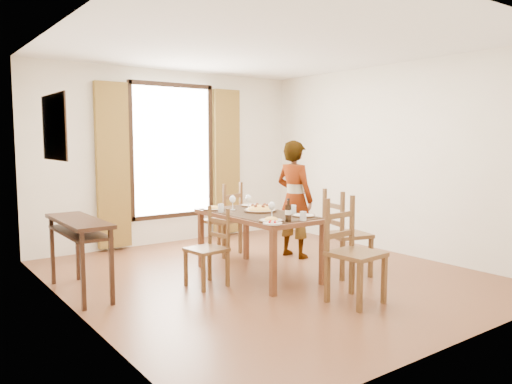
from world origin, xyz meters
TOP-DOWN VIEW (x-y plane):
  - ground at (0.00, 0.00)m, footprint 5.00×5.00m
  - room_shell at (-0.00, 0.13)m, footprint 4.60×5.10m
  - console_table at (-2.03, 0.60)m, footprint 0.38×1.20m
  - dining_table at (-0.08, 0.08)m, footprint 0.83×1.61m
  - chair_west at (-0.78, 0.06)m, footprint 0.42×0.42m
  - chair_north at (0.17, 1.24)m, footprint 0.58×0.58m
  - chair_south at (0.09, -1.28)m, footprint 0.51×0.51m
  - chair_east at (0.75, -0.54)m, footprint 0.55×0.55m
  - man at (0.89, 0.55)m, footprint 0.72×0.59m
  - plate_sw at (-0.34, -0.51)m, footprint 0.27×0.27m
  - plate_se at (0.17, -0.45)m, footprint 0.27×0.27m
  - plate_nw at (-0.36, 0.62)m, footprint 0.27×0.27m
  - plate_ne at (0.20, 0.63)m, footprint 0.27×0.27m
  - pasta_platter at (0.00, 0.15)m, footprint 0.40×0.40m
  - caprese_plate at (-0.42, -0.64)m, footprint 0.20×0.20m
  - wine_glass_a at (-0.17, -0.30)m, footprint 0.08×0.08m
  - wine_glass_b at (0.03, 0.43)m, footprint 0.08×0.08m
  - wine_glass_c at (-0.18, 0.47)m, footprint 0.08×0.08m
  - tumbler_a at (0.24, -0.19)m, footprint 0.07×0.07m
  - tumbler_b at (-0.40, 0.41)m, footprint 0.07×0.07m
  - tumbler_c at (-0.02, -0.66)m, footprint 0.07×0.07m
  - wine_bottle at (-0.19, -0.61)m, footprint 0.07×0.07m

SIDE VIEW (x-z plane):
  - ground at x=0.00m, z-range 0.00..0.00m
  - chair_west at x=-0.78m, z-range -0.03..0.84m
  - chair_north at x=0.17m, z-range -0.04..0.99m
  - chair_east at x=0.75m, z-range -0.04..1.00m
  - chair_south at x=0.09m, z-range -0.04..1.01m
  - dining_table at x=-0.08m, z-range 0.30..1.06m
  - console_table at x=-2.03m, z-range 0.28..1.08m
  - caprese_plate at x=-0.42m, z-range 0.76..0.80m
  - plate_sw at x=-0.34m, z-range 0.76..0.81m
  - plate_se at x=0.17m, z-range 0.76..0.81m
  - plate_nw at x=-0.36m, z-range 0.76..0.81m
  - plate_ne at x=0.20m, z-range 0.76..0.81m
  - pasta_platter at x=0.00m, z-range 0.76..0.86m
  - tumbler_a at x=0.24m, z-range 0.76..0.86m
  - tumbler_b at x=-0.40m, z-range 0.76..0.86m
  - tumbler_c at x=-0.02m, z-range 0.76..0.86m
  - man at x=0.89m, z-range 0.00..1.62m
  - wine_glass_a at x=-0.17m, z-range 0.76..0.94m
  - wine_glass_b at x=0.03m, z-range 0.76..0.94m
  - wine_glass_c at x=-0.18m, z-range 0.76..0.94m
  - wine_bottle at x=-0.19m, z-range 0.76..1.00m
  - room_shell at x=0.00m, z-range 0.17..2.91m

